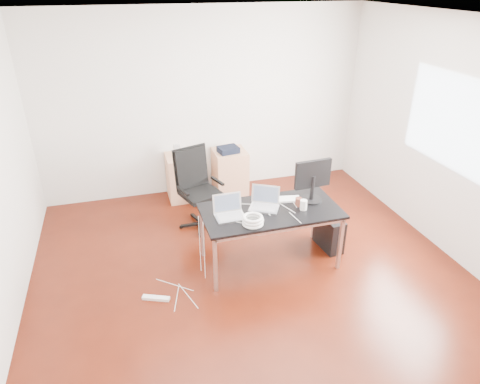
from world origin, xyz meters
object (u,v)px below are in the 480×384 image
object	(u,v)px
filing_cabinet_right	(230,171)
pc_tower	(329,232)
desk	(271,214)
office_chair	(197,185)
filing_cabinet_left	(184,177)

from	to	relation	value
filing_cabinet_right	pc_tower	distance (m)	2.06
desk	office_chair	size ratio (longest dim) A/B	1.48
office_chair	filing_cabinet_right	size ratio (longest dim) A/B	1.54
desk	filing_cabinet_left	distance (m)	2.13
office_chair	filing_cabinet_right	xyz separation A→B (m)	(0.68, 0.84, -0.26)
office_chair	filing_cabinet_right	world-z (taller)	office_chair
filing_cabinet_left	pc_tower	size ratio (longest dim) A/B	1.56
desk	pc_tower	xyz separation A→B (m)	(0.84, 0.09, -0.46)
filing_cabinet_left	filing_cabinet_right	bearing A→B (deg)	0.00
office_chair	pc_tower	xyz separation A→B (m)	(1.49, -1.05, -0.39)
filing_cabinet_left	pc_tower	bearing A→B (deg)	-50.84
desk	pc_tower	world-z (taller)	desk
office_chair	filing_cabinet_left	size ratio (longest dim) A/B	1.54
filing_cabinet_right	pc_tower	world-z (taller)	filing_cabinet_right
desk	filing_cabinet_left	size ratio (longest dim) A/B	2.29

